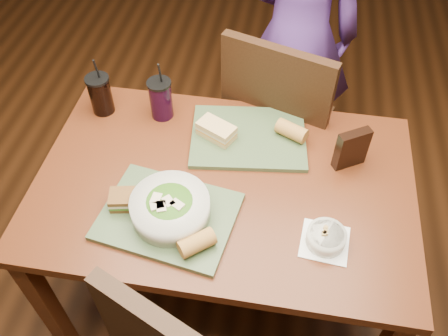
{
  "coord_description": "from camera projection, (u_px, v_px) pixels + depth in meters",
  "views": [
    {
      "loc": [
        0.17,
        -1.02,
        2.01
      ],
      "look_at": [
        0.0,
        0.0,
        0.82
      ],
      "focal_mm": 38.0,
      "sensor_mm": 36.0,
      "label": 1
    }
  ],
  "objects": [
    {
      "name": "soup_bowl",
      "position": [
        326.0,
        237.0,
        1.45
      ],
      "size": [
        0.16,
        0.16,
        0.06
      ],
      "color": "white",
      "rests_on": "dining_table"
    },
    {
      "name": "chair_far",
      "position": [
        273.0,
        122.0,
        2.08
      ],
      "size": [
        0.56,
        0.57,
        1.03
      ],
      "color": "black",
      "rests_on": "ground"
    },
    {
      "name": "diner",
      "position": [
        297.0,
        36.0,
        2.16
      ],
      "size": [
        0.58,
        0.39,
        1.56
      ],
      "primitive_type": "imported",
      "rotation": [
        0.0,
        0.0,
        3.17
      ],
      "color": "#542E80",
      "rests_on": "ground"
    },
    {
      "name": "tray_near",
      "position": [
        168.0,
        216.0,
        1.52
      ],
      "size": [
        0.46,
        0.38,
        0.02
      ],
      "primitive_type": "cube",
      "rotation": [
        0.0,
        0.0,
        -0.16
      ],
      "color": "#3A4D2F",
      "rests_on": "dining_table"
    },
    {
      "name": "tray_far",
      "position": [
        248.0,
        137.0,
        1.76
      ],
      "size": [
        0.46,
        0.37,
        0.02
      ],
      "primitive_type": "cube",
      "rotation": [
        0.0,
        0.0,
        0.12
      ],
      "color": "#3A4D2F",
      "rests_on": "dining_table"
    },
    {
      "name": "baguette_near",
      "position": [
        197.0,
        243.0,
        1.41
      ],
      "size": [
        0.12,
        0.11,
        0.06
      ],
      "primitive_type": "cylinder",
      "rotation": [
        0.0,
        1.57,
        0.69
      ],
      "color": "#AD7533",
      "rests_on": "tray_near"
    },
    {
      "name": "ground",
      "position": [
        224.0,
        284.0,
        2.19
      ],
      "size": [
        6.0,
        6.0,
        0.0
      ],
      "primitive_type": "plane",
      "color": "#381C0B",
      "rests_on": "ground"
    },
    {
      "name": "sandwich_near",
      "position": [
        127.0,
        200.0,
        1.52
      ],
      "size": [
        0.12,
        0.09,
        0.05
      ],
      "color": "#593819",
      "rests_on": "tray_near"
    },
    {
      "name": "baguette_far",
      "position": [
        292.0,
        131.0,
        1.73
      ],
      "size": [
        0.13,
        0.1,
        0.06
      ],
      "primitive_type": "cylinder",
      "rotation": [
        0.0,
        1.57,
        -0.44
      ],
      "color": "#AD7533",
      "rests_on": "tray_far"
    },
    {
      "name": "sandwich_far",
      "position": [
        216.0,
        130.0,
        1.73
      ],
      "size": [
        0.16,
        0.13,
        0.05
      ],
      "color": "tan",
      "rests_on": "tray_far"
    },
    {
      "name": "chip_bag",
      "position": [
        352.0,
        149.0,
        1.63
      ],
      "size": [
        0.12,
        0.09,
        0.15
      ],
      "primitive_type": "cube",
      "rotation": [
        0.0,
        0.0,
        0.54
      ],
      "color": "black",
      "rests_on": "dining_table"
    },
    {
      "name": "cup_cola",
      "position": [
        100.0,
        94.0,
        1.81
      ],
      "size": [
        0.09,
        0.09,
        0.25
      ],
      "color": "black",
      "rests_on": "dining_table"
    },
    {
      "name": "salad_bowl",
      "position": [
        170.0,
        207.0,
        1.48
      ],
      "size": [
        0.25,
        0.25,
        0.08
      ],
      "color": "silver",
      "rests_on": "tray_near"
    },
    {
      "name": "dining_table",
      "position": [
        224.0,
        197.0,
        1.7
      ],
      "size": [
        1.3,
        0.85,
        0.75
      ],
      "color": "#512410",
      "rests_on": "ground"
    },
    {
      "name": "cup_berry",
      "position": [
        161.0,
        99.0,
        1.79
      ],
      "size": [
        0.09,
        0.09,
        0.25
      ],
      "color": "black",
      "rests_on": "dining_table"
    }
  ]
}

